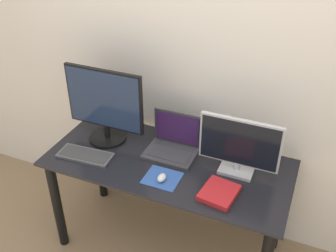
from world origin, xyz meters
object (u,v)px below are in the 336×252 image
at_px(laptop, 173,143).
at_px(keyboard, 85,155).
at_px(monitor_right, 239,146).
at_px(mouse, 162,178).
at_px(monitor_left, 105,106).
at_px(book, 219,193).

distance_m(laptop, keyboard, 0.55).
distance_m(monitor_right, keyboard, 0.94).
bearing_deg(laptop, mouse, -80.30).
distance_m(monitor_left, mouse, 0.60).
distance_m(monitor_left, laptop, 0.49).
bearing_deg(keyboard, book, -0.86).
distance_m(monitor_right, mouse, 0.47).
height_order(monitor_right, book, monitor_right).
bearing_deg(keyboard, monitor_right, 13.95).
height_order(laptop, book, laptop).
xyz_separation_m(laptop, book, (0.38, -0.28, -0.04)).
bearing_deg(monitor_left, laptop, 5.81).
height_order(monitor_right, mouse, monitor_right).
bearing_deg(book, mouse, -177.39).
xyz_separation_m(keyboard, mouse, (0.53, -0.03, 0.01)).
xyz_separation_m(laptop, keyboard, (-0.48, -0.27, -0.05)).
bearing_deg(book, monitor_right, 81.60).
relative_size(monitor_right, laptop, 1.48).
bearing_deg(monitor_right, keyboard, -166.05).
bearing_deg(monitor_left, keyboard, -98.01).
relative_size(monitor_left, laptop, 1.67).
bearing_deg(mouse, monitor_right, 34.32).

